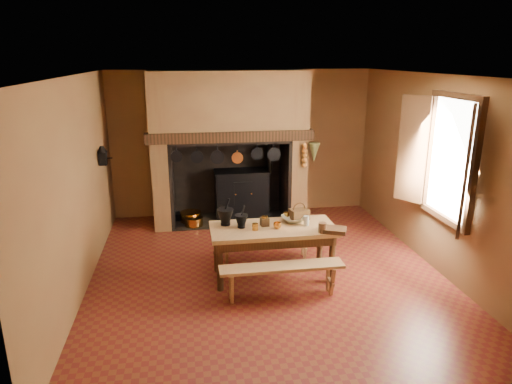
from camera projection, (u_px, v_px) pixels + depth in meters
The scene contains 28 objects.
floor at pixel (266, 272), 6.67m from camera, with size 5.50×5.50×0.00m, color #622C17.
ceiling at pixel (268, 75), 5.87m from camera, with size 5.50×5.50×0.00m, color silver.
back_wall at pixel (242, 144), 8.88m from camera, with size 5.00×0.02×2.80m, color brown.
wall_left at pixel (77, 188), 5.90m from camera, with size 0.02×5.50×2.80m, color brown.
wall_right at pixel (436, 173), 6.65m from camera, with size 0.02×5.50×2.80m, color brown.
wall_front at pixel (328, 268), 3.67m from camera, with size 5.00×0.02×2.80m, color brown.
chimney_breast at pixel (228, 126), 8.30m from camera, with size 2.95×0.96×2.80m.
iron_range at pixel (242, 193), 8.85m from camera, with size 1.12×0.55×1.60m.
hearth_pans at pixel (191, 219), 8.59m from camera, with size 0.51×0.62×0.20m.
hanging_pans at pixel (229, 156), 7.95m from camera, with size 1.92×0.29×0.27m.
onion_string at pixel (304, 156), 8.14m from camera, with size 0.12×0.10×0.46m, color #A8591F, non-canonical shape.
herb_bunch at pixel (314, 153), 8.15m from camera, with size 0.20×0.20×0.35m, color brown.
window at pixel (443, 159), 6.16m from camera, with size 0.39×1.75×1.76m.
wall_coffee_mill at pixel (102, 154), 7.35m from camera, with size 0.23×0.16×0.31m.
work_table at pixel (273, 235), 6.37m from camera, with size 1.74×0.77×0.76m.
bench_front at pixel (282, 273), 5.89m from camera, with size 1.62×0.28×0.46m.
bench_back at pixel (266, 240), 7.01m from camera, with size 1.50×0.26×0.42m.
mortar_large at pixel (225, 216), 6.38m from camera, with size 0.23×0.23×0.39m.
mortar_small at pixel (241, 220), 6.29m from camera, with size 0.18×0.18×0.31m.
coffee_grinder at pixel (265, 221), 6.37m from camera, with size 0.16×0.12×0.18m.
brass_mug_a at pixel (255, 227), 6.21m from camera, with size 0.08×0.08×0.09m, color #B57829.
brass_mug_b at pixel (286, 215), 6.65m from camera, with size 0.09×0.09×0.10m, color #B57829.
mixing_bowl at pixel (293, 219), 6.53m from camera, with size 0.33×0.33×0.08m, color #B2AF89.
stoneware_crock at pixel (322, 228), 6.12m from camera, with size 0.11×0.11×0.14m, color brown.
glass_jar at pixel (306, 221), 6.38m from camera, with size 0.08×0.08×0.14m, color beige.
wicker_basket at pixel (299, 214), 6.63m from camera, with size 0.30×0.25×0.25m.
wooden_tray at pixel (334, 230), 6.16m from camera, with size 0.33×0.23×0.06m, color #3E2513.
brass_cup at pixel (277, 225), 6.27m from camera, with size 0.11×0.11×0.09m, color #B57829.
Camera 1 is at (-1.09, -5.96, 3.04)m, focal length 32.00 mm.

